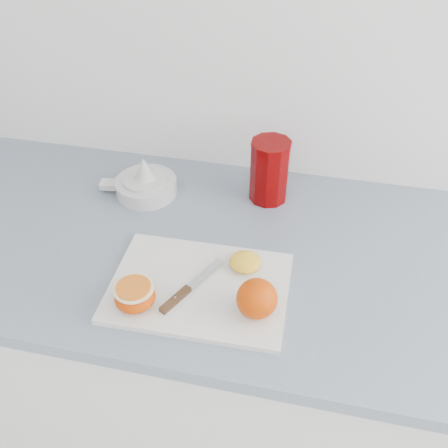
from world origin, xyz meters
name	(u,v)px	position (x,y,z in m)	size (l,w,h in m)	color
counter	(227,367)	(0.24, 1.70, 0.45)	(2.61, 0.64, 0.89)	silver
cutting_board	(199,287)	(0.22, 1.56, 0.90)	(0.34, 0.24, 0.01)	silver
whole_orange	(257,299)	(0.33, 1.52, 0.94)	(0.07, 0.07, 0.07)	#CA5C04
half_orange	(135,296)	(0.12, 1.49, 0.92)	(0.07, 0.07, 0.05)	#CA5C04
squeezed_shell	(245,262)	(0.29, 1.63, 0.92)	(0.06, 0.06, 0.03)	gold
paring_knife	(181,295)	(0.19, 1.53, 0.91)	(0.09, 0.16, 0.01)	#4B2D1B
citrus_juicer	(145,184)	(0.01, 1.84, 0.92)	(0.18, 0.14, 0.10)	silver
red_tumbler	(269,173)	(0.30, 1.88, 0.96)	(0.09, 0.09, 0.15)	#660000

